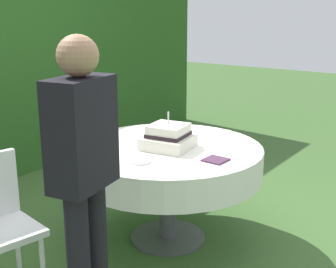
% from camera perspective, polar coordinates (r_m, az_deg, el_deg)
% --- Properties ---
extents(ground_plane, '(20.00, 20.00, 0.00)m').
position_cam_1_polar(ground_plane, '(3.68, -0.04, -12.54)').
color(ground_plane, '#3D602D').
extents(cake_table, '(1.38, 1.38, 0.73)m').
position_cam_1_polar(cake_table, '(3.44, -0.04, -3.34)').
color(cake_table, '#4C4C51').
rests_on(cake_table, ground_plane).
extents(wedding_cake, '(0.37, 0.38, 0.27)m').
position_cam_1_polar(wedding_cake, '(3.35, -0.01, -0.38)').
color(wedding_cake, silver).
rests_on(wedding_cake, cake_table).
extents(serving_plate_near, '(0.14, 0.14, 0.01)m').
position_cam_1_polar(serving_plate_near, '(3.87, 1.30, 0.62)').
color(serving_plate_near, white).
rests_on(serving_plate_near, cake_table).
extents(serving_plate_far, '(0.14, 0.14, 0.01)m').
position_cam_1_polar(serving_plate_far, '(3.07, -3.43, -3.34)').
color(serving_plate_far, white).
rests_on(serving_plate_far, cake_table).
extents(napkin_stack, '(0.15, 0.15, 0.01)m').
position_cam_1_polar(napkin_stack, '(3.11, 5.83, -3.16)').
color(napkin_stack, '#4C2D47').
rests_on(napkin_stack, cake_table).
extents(standing_person, '(0.39, 0.26, 1.60)m').
position_cam_1_polar(standing_person, '(2.36, -10.26, -4.56)').
color(standing_person, black).
rests_on(standing_person, ground_plane).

